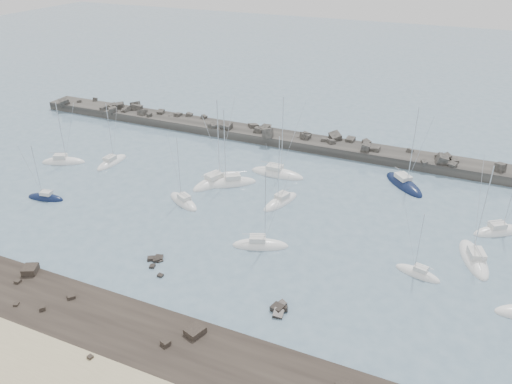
# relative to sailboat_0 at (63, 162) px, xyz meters

# --- Properties ---
(ground) EXTENTS (400.00, 400.00, 0.00)m
(ground) POSITION_rel_sailboat_0_xyz_m (39.28, -11.57, -0.15)
(ground) COLOR slate
(ground) RESTS_ON ground
(rock_shelf) EXTENTS (140.00, 12.14, 1.85)m
(rock_shelf) POSITION_rel_sailboat_0_xyz_m (39.52, -33.55, -0.14)
(rock_shelf) COLOR black
(rock_shelf) RESTS_ON ground
(rock_cluster_near) EXTENTS (4.34, 4.29, 1.08)m
(rock_cluster_near) POSITION_rel_sailboat_0_xyz_m (34.26, -19.65, -0.20)
(rock_cluster_near) COLOR black
(rock_cluster_near) RESTS_ON ground
(rock_cluster_far) EXTENTS (2.10, 3.19, 1.31)m
(rock_cluster_far) POSITION_rel_sailboat_0_xyz_m (53.00, -22.26, 0.02)
(rock_cluster_far) COLOR black
(rock_cluster_far) RESTS_ON ground
(breakwater) EXTENTS (115.00, 8.00, 5.29)m
(breakwater) POSITION_rel_sailboat_0_xyz_m (31.77, 26.44, 0.19)
(breakwater) COLOR #2F2D2A
(breakwater) RESTS_ON ground
(sailboat_0) EXTENTS (8.50, 5.67, 13.11)m
(sailboat_0) POSITION_rel_sailboat_0_xyz_m (0.00, 0.00, 0.00)
(sailboat_0) COLOR white
(sailboat_0) RESTS_ON ground
(sailboat_1) EXTENTS (2.69, 7.98, 12.58)m
(sailboat_1) POSITION_rel_sailboat_0_xyz_m (8.62, 3.55, -0.01)
(sailboat_1) COLOR white
(sailboat_1) RESTS_ON ground
(sailboat_2) EXTENTS (6.65, 3.10, 10.30)m
(sailboat_2) POSITION_rel_sailboat_0_xyz_m (7.57, -12.31, -0.02)
(sailboat_2) COLOR #0E193A
(sailboat_2) RESTS_ON ground
(sailboat_3) EXTENTS (6.74, 10.57, 16.01)m
(sailboat_3) POSITION_rel_sailboat_0_xyz_m (30.65, 4.38, 0.00)
(sailboat_3) COLOR white
(sailboat_3) RESTS_ON ground
(sailboat_4) EXTENTS (10.09, 3.16, 15.83)m
(sailboat_4) POSITION_rel_sailboat_0_xyz_m (39.29, 11.70, -0.01)
(sailboat_4) COLOR white
(sailboat_4) RESTS_ON ground
(sailboat_5) EXTENTS (7.73, 5.64, 12.00)m
(sailboat_5) POSITION_rel_sailboat_0_xyz_m (29.15, -4.20, -0.02)
(sailboat_5) COLOR white
(sailboat_5) RESTS_ON ground
(sailboat_6) EXTENTS (4.82, 8.39, 12.70)m
(sailboat_6) POSITION_rel_sailboat_0_xyz_m (43.69, 2.15, -0.02)
(sailboat_6) COLOR white
(sailboat_6) RESTS_ON ground
(sailboat_7) EXTENTS (8.28, 5.15, 12.66)m
(sailboat_7) POSITION_rel_sailboat_0_xyz_m (45.66, -10.73, -0.01)
(sailboat_7) COLOR white
(sailboat_7) RESTS_ON ground
(sailboat_8) EXTENTS (8.98, 9.31, 15.60)m
(sailboat_8) POSITION_rel_sailboat_0_xyz_m (61.08, 16.62, -0.00)
(sailboat_8) COLOR #0E193A
(sailboat_8) RESTS_ON ground
(sailboat_9) EXTENTS (6.26, 3.25, 9.67)m
(sailboat_9) POSITION_rel_sailboat_0_xyz_m (66.88, -8.46, -0.02)
(sailboat_9) COLOR white
(sailboat_9) RESTS_ON ground
(sailboat_10) EXTENTS (5.77, 9.80, 14.86)m
(sailboat_10) POSITION_rel_sailboat_0_xyz_m (73.36, -2.19, -0.00)
(sailboat_10) COLOR white
(sailboat_10) RESTS_ON ground
(sailboat_12) EXTENTS (7.92, 6.65, 12.76)m
(sailboat_12) POSITION_rel_sailboat_0_xyz_m (76.28, 6.76, -0.00)
(sailboat_12) COLOR white
(sailboat_12) RESTS_ON ground
(sailboat_13) EXTENTS (9.21, 7.74, 14.75)m
(sailboat_13) POSITION_rel_sailboat_0_xyz_m (33.19, 4.83, 0.00)
(sailboat_13) COLOR white
(sailboat_13) RESTS_ON ground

